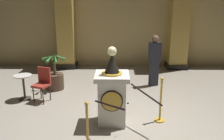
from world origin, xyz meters
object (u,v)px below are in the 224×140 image
stanchion_near (87,133)px  potted_palm_left (55,78)px  pedestal_clock (112,94)px  bystander_guest (154,59)px  cafe_table (24,84)px  stanchion_far (160,106)px  cafe_chair_red (43,81)px

stanchion_near → potted_palm_left: (-1.41, 3.24, 0.02)m
pedestal_clock → potted_palm_left: (-1.85, 2.19, -0.35)m
potted_palm_left → stanchion_near: bearing=-66.5°
bystander_guest → cafe_table: 4.12m
potted_palm_left → bystander_guest: bystander_guest is taller
stanchion_far → bystander_guest: 2.58m
stanchion_near → stanchion_far: 1.95m
stanchion_near → bystander_guest: bystander_guest is taller
potted_palm_left → cafe_chair_red: bearing=-96.9°
pedestal_clock → cafe_chair_red: 2.34m
pedestal_clock → cafe_chair_red: size_ratio=1.87×
pedestal_clock → cafe_chair_red: pedestal_clock is taller
bystander_guest → potted_palm_left: bearing=-172.5°
stanchion_far → potted_palm_left: 3.63m
stanchion_near → cafe_table: (-2.10, 2.40, 0.12)m
stanchion_near → cafe_chair_red: stanchion_near is taller
stanchion_near → stanchion_far: stanchion_far is taller
stanchion_far → stanchion_near: bearing=-143.7°
bystander_guest → cafe_table: bearing=-162.0°
bystander_guest → cafe_table: (-3.89, -1.27, -0.44)m
potted_palm_left → cafe_table: size_ratio=1.66×
pedestal_clock → stanchion_near: bearing=-112.8°
stanchion_far → cafe_chair_red: size_ratio=1.12×
cafe_table → stanchion_far: bearing=-18.8°
stanchion_near → potted_palm_left: potted_palm_left is taller
pedestal_clock → stanchion_far: bearing=5.0°
stanchion_near → bystander_guest: size_ratio=0.58×
stanchion_far → cafe_table: 3.87m
cafe_chair_red → bystander_guest: bearing=22.1°
cafe_table → cafe_chair_red: (0.58, -0.08, 0.11)m
pedestal_clock → stanchion_far: (1.12, 0.10, -0.33)m
potted_palm_left → pedestal_clock: bearing=-49.8°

